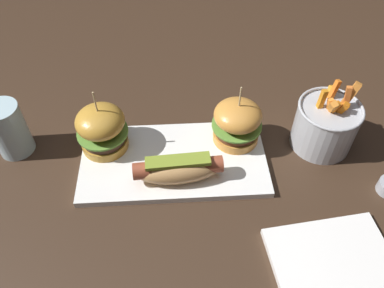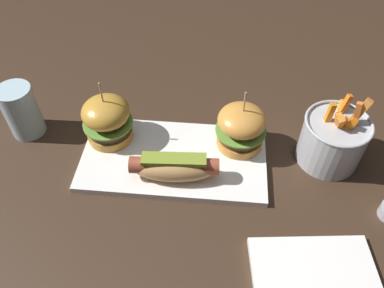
{
  "view_description": "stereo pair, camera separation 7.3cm",
  "coord_description": "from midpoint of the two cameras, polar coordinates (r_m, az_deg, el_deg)",
  "views": [
    {
      "loc": [
        0.01,
        -0.49,
        0.6
      ],
      "look_at": [
        0.04,
        0.0,
        0.05
      ],
      "focal_mm": 35.85,
      "sensor_mm": 36.0,
      "label": 1
    },
    {
      "loc": [
        0.08,
        -0.49,
        0.6
      ],
      "look_at": [
        0.04,
        0.0,
        0.05
      ],
      "focal_mm": 35.85,
      "sensor_mm": 36.0,
      "label": 2
    }
  ],
  "objects": [
    {
      "name": "slider_left",
      "position": [
        0.78,
        -9.9,
        3.49
      ],
      "size": [
        0.1,
        0.1,
        0.14
      ],
      "color": "#C28B31",
      "rests_on": "platter_main"
    },
    {
      "name": "water_glass",
      "position": [
        0.85,
        -21.82,
        4.46
      ],
      "size": [
        0.07,
        0.07,
        0.11
      ],
      "primitive_type": "cylinder",
      "color": "silver",
      "rests_on": "ground"
    },
    {
      "name": "hot_dog",
      "position": [
        0.71,
        0.29,
        -3.62
      ],
      "size": [
        0.17,
        0.06,
        0.06
      ],
      "color": "tan",
      "rests_on": "platter_main"
    },
    {
      "name": "ground_plane",
      "position": [
        0.78,
        -0.01,
        -2.64
      ],
      "size": [
        3.0,
        3.0,
        0.0
      ],
      "primitive_type": "plane",
      "color": "#382619"
    },
    {
      "name": "slider_right",
      "position": [
        0.77,
        10.05,
        2.31
      ],
      "size": [
        0.1,
        0.1,
        0.14
      ],
      "color": "gold",
      "rests_on": "platter_main"
    },
    {
      "name": "fries_bucket",
      "position": [
        0.8,
        22.69,
        0.48
      ],
      "size": [
        0.13,
        0.13,
        0.15
      ],
      "color": "#B7BABF",
      "rests_on": "ground"
    },
    {
      "name": "platter_main",
      "position": [
        0.77,
        -0.01,
        -2.31
      ],
      "size": [
        0.37,
        0.19,
        0.01
      ],
      "primitive_type": "cube",
      "color": "white",
      "rests_on": "ground"
    }
  ]
}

